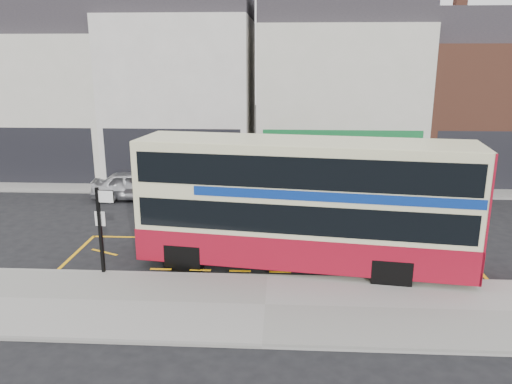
# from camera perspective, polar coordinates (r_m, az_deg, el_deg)

# --- Properties ---
(ground) EXTENTS (120.00, 120.00, 0.00)m
(ground) POSITION_cam_1_polar(r_m,az_deg,el_deg) (16.48, 1.36, -9.42)
(ground) COLOR black
(ground) RESTS_ON ground
(pavement) EXTENTS (40.00, 4.00, 0.15)m
(pavement) POSITION_cam_1_polar(r_m,az_deg,el_deg) (14.38, 1.05, -12.96)
(pavement) COLOR gray
(pavement) RESTS_ON ground
(kerb) EXTENTS (40.00, 0.15, 0.15)m
(kerb) POSITION_cam_1_polar(r_m,az_deg,el_deg) (16.10, 1.32, -9.73)
(kerb) COLOR gray
(kerb) RESTS_ON ground
(far_pavement) EXTENTS (50.00, 3.00, 0.15)m
(far_pavement) POSITION_cam_1_polar(r_m,az_deg,el_deg) (26.85, 2.13, 0.53)
(far_pavement) COLOR gray
(far_pavement) RESTS_ON ground
(road_markings) EXTENTS (14.00, 3.40, 0.01)m
(road_markings) POSITION_cam_1_polar(r_m,az_deg,el_deg) (17.94, 1.53, -7.28)
(road_markings) COLOR #FFAD0D
(road_markings) RESTS_ON ground
(terrace_far_left) EXTENTS (8.00, 8.01, 10.80)m
(terrace_far_left) POSITION_cam_1_polar(r_m,az_deg,el_deg) (33.11, -22.12, 10.56)
(terrace_far_left) COLOR beige
(terrace_far_left) RESTS_ON ground
(terrace_left) EXTENTS (8.00, 8.01, 11.80)m
(terrace_left) POSITION_cam_1_polar(r_m,az_deg,el_deg) (30.59, -8.21, 12.14)
(terrace_left) COLOR silver
(terrace_left) RESTS_ON ground
(terrace_green_shop) EXTENTS (9.00, 8.01, 11.30)m
(terrace_green_shop) POSITION_cam_1_polar(r_m,az_deg,el_deg) (30.17, 9.18, 11.59)
(terrace_green_shop) COLOR beige
(terrace_green_shop) RESTS_ON ground
(terrace_right) EXTENTS (9.00, 8.01, 10.30)m
(terrace_right) POSITION_cam_1_polar(r_m,az_deg,el_deg) (32.37, 25.43, 9.69)
(terrace_right) COLOR brown
(terrace_right) RESTS_ON ground
(double_decker_bus) EXTENTS (11.03, 3.91, 4.31)m
(double_decker_bus) POSITION_cam_1_polar(r_m,az_deg,el_deg) (16.34, 5.59, -1.21)
(double_decker_bus) COLOR beige
(double_decker_bus) RESTS_ON ground
(bus_stop_post) EXTENTS (0.70, 0.14, 2.82)m
(bus_stop_post) POSITION_cam_1_polar(r_m,az_deg,el_deg) (16.43, -17.25, -3.26)
(bus_stop_post) COLOR black
(bus_stop_post) RESTS_ON pavement
(car_silver) EXTENTS (4.34, 2.21, 1.41)m
(car_silver) POSITION_cam_1_polar(r_m,az_deg,el_deg) (25.48, -13.67, 0.76)
(car_silver) COLOR silver
(car_silver) RESTS_ON ground
(car_grey) EXTENTS (4.48, 2.39, 1.40)m
(car_grey) POSITION_cam_1_polar(r_m,az_deg,el_deg) (25.43, -2.32, 1.15)
(car_grey) COLOR #3C3C43
(car_grey) RESTS_ON ground
(car_white) EXTENTS (5.25, 2.42, 1.49)m
(car_white) POSITION_cam_1_polar(r_m,az_deg,el_deg) (24.90, 15.58, 0.39)
(car_white) COLOR white
(car_white) RESTS_ON ground
(street_tree_right) EXTENTS (2.12, 2.12, 4.57)m
(street_tree_right) POSITION_cam_1_polar(r_m,az_deg,el_deg) (27.87, 14.46, 6.97)
(street_tree_right) COLOR #342017
(street_tree_right) RESTS_ON ground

